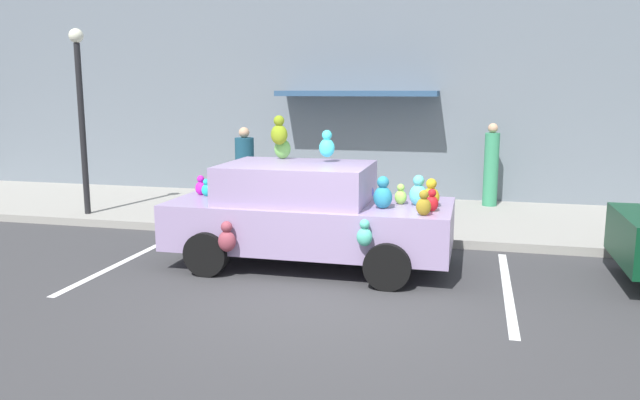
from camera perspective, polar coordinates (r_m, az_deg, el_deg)
name	(u,v)px	position (r m, az deg, el deg)	size (l,w,h in m)	color
ground_plane	(322,299)	(8.03, 0.22, -9.07)	(60.00, 60.00, 0.00)	#38383A
sidewalk	(381,217)	(12.76, 5.58, -1.52)	(24.00, 4.00, 0.15)	gray
storefront_building	(396,65)	(14.63, 7.03, 12.22)	(24.00, 1.25, 6.40)	slate
parking_stripe_front	(507,289)	(8.79, 16.81, -7.79)	(0.12, 3.60, 0.01)	silver
parking_stripe_rear	(126,260)	(10.21, -17.39, -5.32)	(0.12, 3.60, 0.01)	silver
plush_covered_car	(307,213)	(9.35, -1.16, -1.20)	(4.20, 2.12, 2.24)	#9A84B0
teddy_bear_on_sidewalk	(316,209)	(11.48, -0.35, -0.81)	(0.35, 0.29, 0.67)	pink
street_lamp_post	(80,101)	(13.25, -21.13, 8.44)	(0.28, 0.28, 3.65)	black
pedestrian_near_shopfront	(491,167)	(13.86, 15.43, 2.92)	(0.31, 0.31, 1.78)	#388F63
pedestrian_walking_past	(245,171)	(13.22, -6.91, 2.64)	(0.40, 0.40, 1.71)	navy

